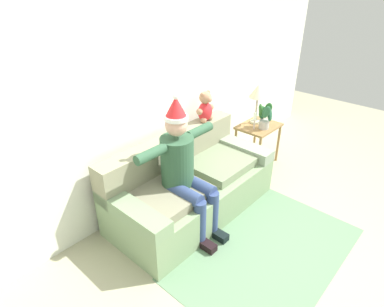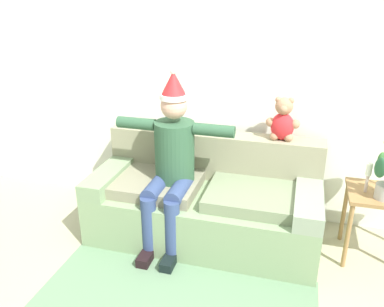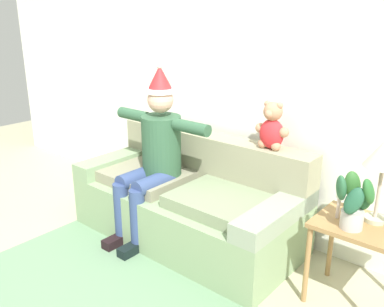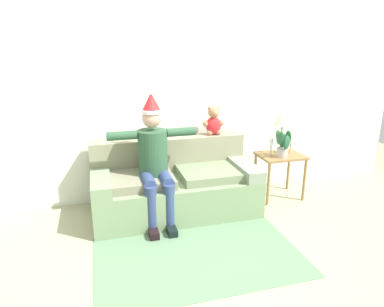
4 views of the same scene
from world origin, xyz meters
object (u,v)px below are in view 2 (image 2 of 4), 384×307
object	(u,v)px
couch	(206,200)
teddy_bear	(283,121)
candle_tall	(368,174)
person_seated	(171,159)

from	to	relation	value
couch	teddy_bear	distance (m)	0.97
candle_tall	couch	bearing A→B (deg)	179.59
couch	candle_tall	world-z (taller)	couch
person_seated	teddy_bear	bearing A→B (deg)	27.74
couch	candle_tall	bearing A→B (deg)	-0.41
couch	person_seated	xyz separation A→B (m)	(-0.26, -0.17, 0.44)
couch	person_seated	bearing A→B (deg)	-147.28
couch	teddy_bear	xyz separation A→B (m)	(0.60, 0.28, 0.70)
couch	person_seated	size ratio (longest dim) A/B	1.30
person_seated	candle_tall	world-z (taller)	person_seated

